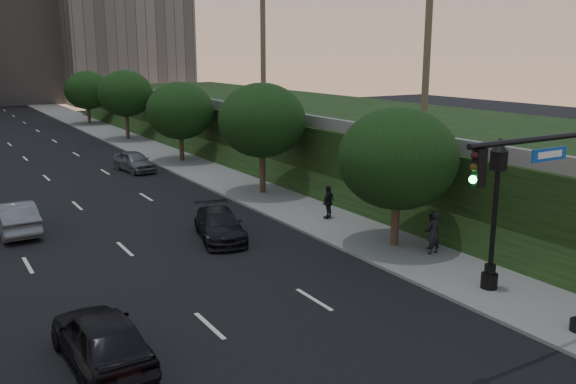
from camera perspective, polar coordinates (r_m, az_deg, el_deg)
road_surface at (r=43.03m, az=-21.18°, el=0.76°), size 16.00×140.00×0.02m
sidewalk_right at (r=45.86m, az=-8.54°, el=2.30°), size 4.50×140.00×0.15m
embankment at (r=49.60m, az=4.96°, el=5.46°), size 18.00×90.00×4.00m
parapet_wall at (r=44.84m, az=-3.85°, el=7.70°), size 0.35×90.00×0.70m
tree_right_a at (r=26.63m, az=10.23°, el=3.09°), size 5.20×5.20×6.24m
tree_right_b at (r=36.31m, az=-2.45°, el=6.71°), size 5.20×5.20×6.74m
tree_right_c at (r=48.08m, az=-10.06°, el=7.50°), size 5.20×5.20×6.24m
tree_right_d at (r=61.25m, az=-14.97°, el=8.89°), size 5.20×5.20×6.74m
tree_right_e at (r=75.74m, az=-18.28°, el=9.03°), size 5.20×5.20×6.24m
traffic_signal_mast at (r=19.16m, az=24.77°, el=-2.90°), size 5.68×0.56×7.00m
street_lamp at (r=22.77m, az=18.70°, el=-2.68°), size 0.64×0.64×5.62m
sedan_near_left at (r=18.04m, az=-17.07°, el=-12.89°), size 2.07×4.89×1.65m
sedan_mid_left at (r=31.93m, az=-24.18°, el=-2.16°), size 1.73×4.76×1.56m
sedan_near_right at (r=28.41m, az=-6.41°, el=-3.07°), size 3.03×5.02×1.36m
sedan_far_right at (r=45.44m, az=-14.18°, el=2.80°), size 2.28×4.53×1.48m
pedestrian_a at (r=26.39m, az=13.47°, el=-3.69°), size 0.71×0.48×1.88m
pedestrian_b at (r=27.14m, az=13.26°, el=-3.56°), size 0.79×0.63×1.57m
pedestrian_c at (r=31.18m, az=3.81°, el=-0.94°), size 1.09×0.81×1.71m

